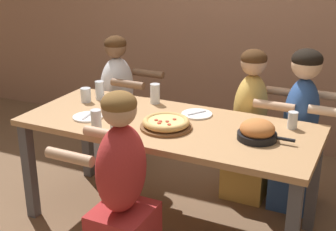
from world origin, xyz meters
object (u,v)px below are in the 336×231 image
Objects in this scene: drinking_glass_a at (96,120)px; drinking_glass_c at (100,90)px; pizza_board_main at (166,123)px; diner_far_left at (118,109)px; empty_plate_c at (197,114)px; drinking_glass_f at (155,94)px; diner_far_midright at (250,132)px; empty_plate_b at (88,117)px; diner_far_right at (300,136)px; diner_near_center at (122,199)px; drinking_glass_d at (292,121)px; drinking_glass_b at (86,96)px; drinking_glass_e at (115,125)px; skillet_bowl at (257,131)px; empty_plate_a at (116,104)px.

drinking_glass_a is 0.60m from drinking_glass_c.
diner_far_left is at bearing 138.14° from pizza_board_main.
drinking_glass_a is at bearing -132.68° from empty_plate_c.
drinking_glass_f is 0.13× the size of diner_far_midright.
diner_far_right is at bearing 31.47° from empty_plate_b.
drinking_glass_f is (0.27, 0.46, 0.06)m from empty_plate_b.
diner_near_center is at bearing -41.20° from empty_plate_b.
drinking_glass_d is 0.09× the size of diner_far_right.
drinking_glass_f reaches higher than pizza_board_main.
pizza_board_main is at bearing -15.55° from drinking_glass_b.
drinking_glass_e is 0.09× the size of diner_far_left.
skillet_bowl is at bearing -21.12° from drinking_glass_f.
empty_plate_c is 0.18× the size of diner_near_center.
pizza_board_main is 0.28× the size of diner_far_right.
diner_far_left reaches higher than empty_plate_b.
drinking_glass_e is at bearing -87.47° from drinking_glass_f.
empty_plate_a is at bearing 107.24° from drinking_glass_a.
drinking_glass_d is at bearing 44.67° from diner_far_midright.
empty_plate_b is at bearing 156.31° from drinking_glass_e.
skillet_bowl is 0.70m from diner_far_right.
drinking_glass_f is (0.47, 0.19, 0.02)m from drinking_glass_b.
skillet_bowl reaches higher than empty_plate_b.
drinking_glass_f is at bearing 125.21° from pizza_board_main.
diner_far_right is at bearing 42.93° from drinking_glass_e.
drinking_glass_f is (-0.85, 0.33, 0.01)m from skillet_bowl.
empty_plate_b is at bearing -162.46° from drinking_glass_d.
diner_near_center is at bearing 32.20° from diner_far_left.
diner_far_midright reaches higher than empty_plate_b.
diner_far_left reaches higher than empty_plate_a.
drinking_glass_e is 1.35m from diner_far_right.
drinking_glass_b reaches higher than empty_plate_b.
empty_plate_c is 1.00m from diner_far_left.
drinking_glass_e is at bearing -124.70° from empty_plate_c.
diner_far_midright is at bearing 40.72° from empty_plate_b.
skillet_bowl is at bearing -43.44° from diner_near_center.
empty_plate_a is at bearing -174.88° from empty_plate_c.
diner_far_left is at bearing 103.99° from drinking_glass_c.
empty_plate_c is at bearing -14.93° from drinking_glass_f.
drinking_glass_f is 0.13× the size of diner_near_center.
drinking_glass_e is at bearing 6.53° from drinking_glass_a.
drinking_glass_e reaches higher than pizza_board_main.
drinking_glass_a is 0.11× the size of diner_far_right.
drinking_glass_b is (-0.23, -0.04, 0.04)m from empty_plate_a.
empty_plate_a and empty_plate_c have the same top height.
diner_far_left is (-0.27, 0.47, -0.24)m from empty_plate_a.
empty_plate_c is 0.54m from diner_far_midright.
diner_far_midright is 1.30m from diner_near_center.
empty_plate_b is 0.23m from drinking_glass_a.
diner_far_left reaches higher than drinking_glass_f.
diner_far_midright is at bearing 21.43° from drinking_glass_c.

